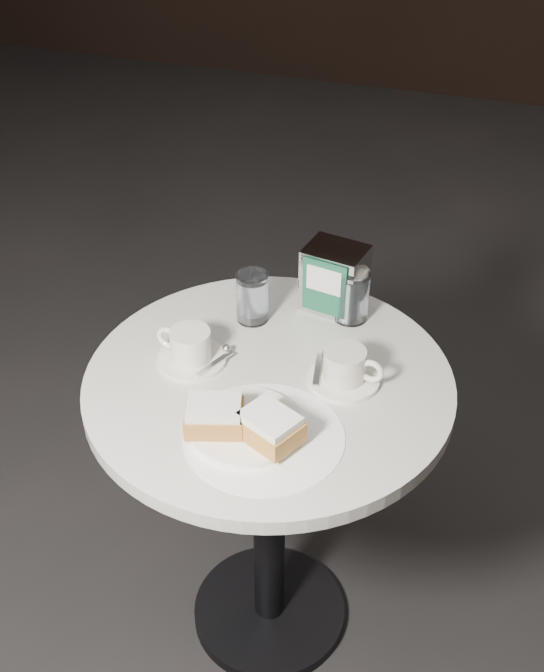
{
  "coord_description": "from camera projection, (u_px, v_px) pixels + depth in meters",
  "views": [
    {
      "loc": [
        0.38,
        -1.16,
        1.76
      ],
      "look_at": [
        0.0,
        0.02,
        0.83
      ],
      "focal_mm": 45.0,
      "sensor_mm": 36.0,
      "label": 1
    }
  ],
  "objects": [
    {
      "name": "water_glass_left",
      "position": [
        252.0,
        298.0,
        1.71
      ],
      "size": [
        0.07,
        0.07,
        0.11
      ],
      "rotation": [
        0.0,
        0.0,
        0.01
      ],
      "color": "white",
      "rests_on": "cafe_table"
    },
    {
      "name": "beignet_plate",
      "position": [
        243.0,
        423.0,
        1.45
      ],
      "size": [
        0.22,
        0.2,
        0.07
      ],
      "rotation": [
        0.0,
        0.0,
        -0.02
      ],
      "color": "white",
      "rests_on": "cafe_table"
    },
    {
      "name": "napkin_dispenser",
      "position": [
        334.0,
        278.0,
        1.73
      ],
      "size": [
        0.14,
        0.12,
        0.14
      ],
      "rotation": [
        0.0,
        0.0,
        -0.18
      ],
      "color": "silver",
      "rests_on": "cafe_table"
    },
    {
      "name": "coffee_cup_left",
      "position": [
        190.0,
        348.0,
        1.61
      ],
      "size": [
        0.15,
        0.15,
        0.07
      ],
      "rotation": [
        0.0,
        0.0,
        -0.14
      ],
      "color": "white",
      "rests_on": "cafe_table"
    },
    {
      "name": "coffee_cup_right",
      "position": [
        345.0,
        368.0,
        1.56
      ],
      "size": [
        0.15,
        0.15,
        0.07
      ],
      "rotation": [
        0.0,
        0.0,
        -0.08
      ],
      "color": "white",
      "rests_on": "cafe_table"
    },
    {
      "name": "water_glass_right",
      "position": [
        352.0,
        296.0,
        1.71
      ],
      "size": [
        0.09,
        0.09,
        0.11
      ],
      "rotation": [
        0.0,
        0.0,
        -0.27
      ],
      "color": "white",
      "rests_on": "cafe_table"
    },
    {
      "name": "cafe_table",
      "position": [
        269.0,
        453.0,
        1.7
      ],
      "size": [
        0.7,
        0.7,
        0.74
      ],
      "color": "black",
      "rests_on": "ground"
    },
    {
      "name": "ground",
      "position": [
        269.0,
        614.0,
        2.03
      ],
      "size": [
        7.0,
        7.0,
        0.0
      ],
      "primitive_type": "plane",
      "color": "black",
      "rests_on": "ground"
    },
    {
      "name": "sugar_spill",
      "position": [
        264.0,
        437.0,
        1.46
      ],
      "size": [
        0.32,
        0.32,
        0.0
      ],
      "primitive_type": "cylinder",
      "rotation": [
        0.0,
        0.0,
        0.15
      ],
      "color": "white",
      "rests_on": "cafe_table"
    }
  ]
}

